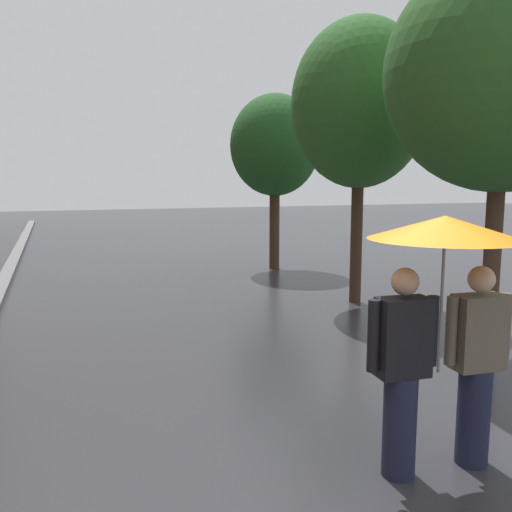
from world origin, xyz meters
TOP-DOWN VIEW (x-y plane):
  - ground_plane at (0.00, 0.00)m, footprint 80.00×80.00m
  - kerb_strip at (-3.20, 10.00)m, footprint 0.30×36.00m
  - street_tree_0 at (3.21, 1.95)m, footprint 2.93×2.93m
  - street_tree_1 at (3.20, 5.28)m, footprint 2.49×2.49m
  - street_tree_2 at (3.27, 9.44)m, footprint 2.28×2.28m
  - couple_under_umbrella at (0.68, -0.15)m, footprint 1.26×1.17m

SIDE VIEW (x-z plane):
  - ground_plane at x=0.00m, z-range 0.00..0.00m
  - kerb_strip at x=-3.20m, z-range 0.00..0.12m
  - couple_under_umbrella at x=0.68m, z-range 0.37..2.40m
  - street_tree_2 at x=3.27m, z-range 0.92..5.38m
  - street_tree_0 at x=3.21m, z-range 1.06..6.15m
  - street_tree_1 at x=3.20m, z-range 1.06..6.24m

